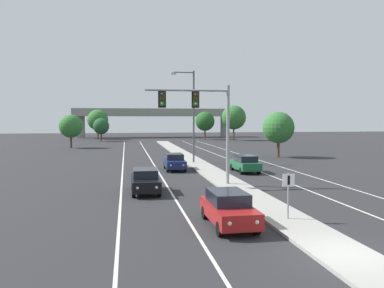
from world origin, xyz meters
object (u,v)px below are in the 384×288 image
object	(u,v)px
car_receding_green	(245,163)
car_oncoming_black	(145,180)
overhead_signal_mast	(203,114)
street_lamp_median	(192,111)
median_sign_post	(288,189)
tree_far_left_b	(71,126)
car_oncoming_red	(228,208)
tree_far_left_a	(98,120)
tree_far_right_a	(278,128)
tree_far_right_b	(205,121)
tree_far_right_c	(234,117)
car_oncoming_navy	(175,162)
tree_far_left_c	(101,126)

from	to	relation	value
car_receding_green	car_oncoming_black	bearing A→B (deg)	-137.30
overhead_signal_mast	street_lamp_median	xyz separation A→B (m)	(1.63, 14.82, 0.54)
median_sign_post	tree_far_left_b	size ratio (longest dim) A/B	0.39
street_lamp_median	car_receding_green	bearing A→B (deg)	-64.64
overhead_signal_mast	car_receding_green	distance (m)	9.85
car_oncoming_red	car_oncoming_black	bearing A→B (deg)	110.70
tree_far_left_a	tree_far_right_a	bearing A→B (deg)	-62.43
car_receding_green	tree_far_left_a	distance (m)	65.23
overhead_signal_mast	tree_far_right_b	size ratio (longest dim) A/B	1.08
car_oncoming_black	tree_far_right_c	world-z (taller)	tree_far_right_c
median_sign_post	tree_far_right_c	xyz separation A→B (m)	(16.79, 70.85, 3.67)
overhead_signal_mast	tree_far_right_c	bearing A→B (deg)	72.60
street_lamp_median	tree_far_right_c	world-z (taller)	street_lamp_median
tree_far_left_b	tree_far_right_a	bearing A→B (deg)	-36.78
car_oncoming_black	tree_far_right_b	xyz separation A→B (m)	(17.45, 67.26, 3.53)
car_oncoming_red	tree_far_left_b	bearing A→B (deg)	104.82
car_oncoming_black	car_oncoming_navy	bearing A→B (deg)	73.66
overhead_signal_mast	tree_far_left_c	size ratio (longest dim) A/B	1.42
car_oncoming_red	car_oncoming_navy	distance (m)	20.30
car_oncoming_black	car_oncoming_navy	size ratio (longest dim) A/B	1.00
overhead_signal_mast	median_sign_post	xyz separation A→B (m)	(2.13, -10.51, -3.67)
overhead_signal_mast	median_sign_post	bearing A→B (deg)	-78.55
car_oncoming_red	car_oncoming_navy	bearing A→B (deg)	90.10
tree_far_right_a	median_sign_post	bearing A→B (deg)	-110.79
overhead_signal_mast	car_oncoming_navy	bearing A→B (deg)	95.47
tree_far_right_a	tree_far_right_b	xyz separation A→B (m)	(-0.55, 45.29, 0.55)
tree_far_right_a	tree_far_right_b	size ratio (longest dim) A/B	0.87
car_oncoming_navy	street_lamp_median	bearing A→B (deg)	64.39
median_sign_post	car_oncoming_red	xyz separation A→B (m)	(-3.00, -0.27, -0.77)
car_oncoming_red	tree_far_left_a	size ratio (longest dim) A/B	0.63
street_lamp_median	tree_far_left_b	bearing A→B (deg)	121.55
tree_far_right_c	tree_far_left_a	bearing A→B (deg)	163.21
tree_far_right_c	tree_far_right_b	size ratio (longest dim) A/B	1.21
tree_far_left_c	tree_far_left_a	bearing A→B (deg)	98.33
street_lamp_median	car_oncoming_navy	world-z (taller)	street_lamp_median
tree_far_right_c	car_oncoming_red	bearing A→B (deg)	-105.55
tree_far_left_b	car_oncoming_black	bearing A→B (deg)	-76.44
tree_far_left_c	tree_far_right_a	bearing A→B (deg)	-58.85
car_receding_green	overhead_signal_mast	bearing A→B (deg)	-127.37
overhead_signal_mast	tree_far_left_a	xyz separation A→B (m)	(-12.15, 69.72, -0.58)
car_receding_green	tree_far_right_b	size ratio (longest dim) A/B	0.67
car_receding_green	tree_far_left_c	world-z (taller)	tree_far_left_c
car_oncoming_red	car_oncoming_navy	xyz separation A→B (m)	(-0.04, 20.30, 0.00)
tree_far_left_a	tree_far_left_b	world-z (taller)	tree_far_left_a
tree_far_left_a	tree_far_left_c	xyz separation A→B (m)	(1.30, -8.91, -1.36)
tree_far_right_c	car_oncoming_black	bearing A→B (deg)	-110.43
tree_far_left_b	car_oncoming_red	bearing A→B (deg)	-75.18
car_oncoming_red	street_lamp_median	bearing A→B (deg)	84.41
overhead_signal_mast	tree_far_left_a	world-z (taller)	overhead_signal_mast
car_oncoming_navy	car_receding_green	world-z (taller)	same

